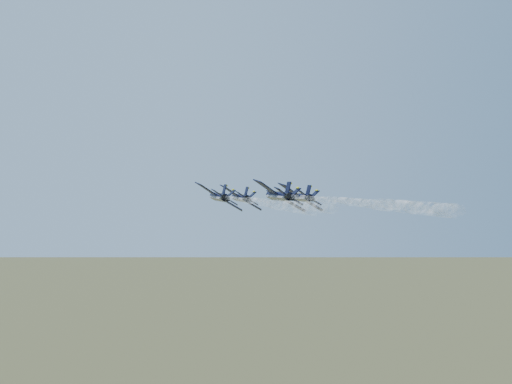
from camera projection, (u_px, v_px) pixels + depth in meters
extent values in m
cylinder|color=black|center=(241.00, 197.00, 131.25)|extent=(3.02, 11.70, 2.03)
cone|color=black|center=(233.00, 198.00, 137.88)|extent=(2.22, 2.43, 2.03)
ellipsoid|color=black|center=(238.00, 196.00, 134.17)|extent=(1.28, 2.18, 1.05)
cube|color=gray|center=(240.00, 200.00, 131.16)|extent=(2.21, 10.45, 1.01)
cube|color=black|center=(231.00, 191.00, 129.88)|extent=(5.16, 4.29, 2.73)
cube|color=yellow|center=(229.00, 191.00, 131.32)|extent=(4.09, 1.96, 2.68)
cube|color=black|center=(252.00, 204.00, 131.26)|extent=(4.94, 3.72, 2.73)
cube|color=yellow|center=(250.00, 204.00, 132.69)|extent=(4.27, 1.27, 2.68)
cube|color=black|center=(240.00, 193.00, 125.54)|extent=(2.42, 2.15, 1.27)
cube|color=black|center=(254.00, 201.00, 126.39)|extent=(2.33, 1.92, 1.27)
cube|color=black|center=(246.00, 191.00, 126.58)|extent=(0.80, 1.97, 2.24)
cube|color=black|center=(252.00, 194.00, 126.92)|extent=(1.96, 2.07, 1.60)
cylinder|color=black|center=(246.00, 197.00, 125.27)|extent=(1.40, 1.16, 1.32)
cylinder|color=black|center=(249.00, 198.00, 125.45)|extent=(1.40, 1.16, 1.32)
cylinder|color=black|center=(219.00, 197.00, 116.33)|extent=(3.02, 11.70, 2.03)
cone|color=black|center=(212.00, 197.00, 122.96)|extent=(2.22, 2.43, 2.03)
ellipsoid|color=black|center=(217.00, 195.00, 119.26)|extent=(1.28, 2.18, 1.05)
cube|color=gray|center=(217.00, 199.00, 116.24)|extent=(2.21, 10.45, 1.01)
cube|color=black|center=(207.00, 189.00, 114.96)|extent=(5.16, 4.29, 2.73)
cube|color=yellow|center=(206.00, 189.00, 116.40)|extent=(4.09, 1.96, 2.68)
cube|color=black|center=(232.00, 204.00, 116.34)|extent=(4.94, 3.72, 2.73)
cube|color=yellow|center=(230.00, 204.00, 117.77)|extent=(4.27, 1.27, 2.68)
cube|color=black|center=(217.00, 191.00, 110.62)|extent=(2.42, 2.15, 1.27)
cube|color=black|center=(233.00, 201.00, 111.47)|extent=(2.33, 1.92, 1.27)
cube|color=black|center=(224.00, 189.00, 111.66)|extent=(0.80, 1.97, 2.24)
cube|color=black|center=(231.00, 193.00, 112.00)|extent=(1.96, 2.07, 1.60)
cylinder|color=black|center=(224.00, 195.00, 110.35)|extent=(1.40, 1.16, 1.32)
cylinder|color=black|center=(227.00, 197.00, 110.53)|extent=(1.40, 1.16, 1.32)
cylinder|color=black|center=(300.00, 197.00, 120.42)|extent=(3.02, 11.70, 2.03)
cone|color=black|center=(289.00, 197.00, 127.05)|extent=(2.22, 2.43, 2.03)
ellipsoid|color=black|center=(296.00, 195.00, 123.34)|extent=(1.28, 2.18, 1.05)
cube|color=gray|center=(299.00, 199.00, 120.33)|extent=(2.21, 10.45, 1.01)
cube|color=black|center=(290.00, 190.00, 119.05)|extent=(5.16, 4.29, 2.73)
cube|color=yellow|center=(287.00, 190.00, 120.48)|extent=(4.09, 1.96, 2.68)
cube|color=black|center=(312.00, 204.00, 120.43)|extent=(4.94, 3.72, 2.73)
cube|color=yellow|center=(310.00, 204.00, 121.86)|extent=(4.27, 1.27, 2.68)
cube|color=black|center=(302.00, 192.00, 114.70)|extent=(2.42, 2.15, 1.27)
cube|color=black|center=(317.00, 201.00, 115.55)|extent=(2.33, 1.92, 1.27)
cube|color=black|center=(309.00, 189.00, 115.74)|extent=(0.80, 1.97, 2.24)
cube|color=black|center=(314.00, 193.00, 116.09)|extent=(1.96, 2.07, 1.60)
cylinder|color=black|center=(309.00, 196.00, 114.44)|extent=(1.40, 1.16, 1.32)
cylinder|color=black|center=(312.00, 198.00, 114.62)|extent=(1.40, 1.16, 1.32)
cylinder|color=black|center=(279.00, 195.00, 103.94)|extent=(3.02, 11.70, 2.03)
cone|color=black|center=(268.00, 196.00, 110.57)|extent=(2.22, 2.43, 2.03)
ellipsoid|color=black|center=(275.00, 194.00, 106.86)|extent=(1.28, 2.18, 1.05)
cube|color=gray|center=(278.00, 198.00, 103.84)|extent=(2.21, 10.45, 1.01)
cube|color=black|center=(267.00, 187.00, 102.57)|extent=(5.16, 4.29, 2.73)
cube|color=yellow|center=(264.00, 187.00, 104.00)|extent=(4.09, 1.96, 2.68)
cube|color=black|center=(293.00, 204.00, 103.94)|extent=(4.94, 3.72, 2.73)
cube|color=yellow|center=(291.00, 204.00, 105.38)|extent=(4.27, 1.27, 2.68)
cube|color=black|center=(281.00, 189.00, 98.22)|extent=(2.42, 2.15, 1.27)
cube|color=black|center=(298.00, 200.00, 99.07)|extent=(2.33, 1.92, 1.27)
cube|color=black|center=(288.00, 187.00, 99.26)|extent=(0.80, 1.97, 2.24)
cube|color=black|center=(295.00, 191.00, 99.61)|extent=(1.96, 2.07, 1.60)
cylinder|color=black|center=(288.00, 194.00, 97.96)|extent=(1.40, 1.16, 1.32)
cylinder|color=black|center=(292.00, 196.00, 98.14)|extent=(1.40, 1.16, 1.32)
cylinder|color=white|center=(258.00, 197.00, 117.69)|extent=(2.48, 16.49, 1.08)
cylinder|color=white|center=(283.00, 195.00, 102.81)|extent=(2.89, 16.52, 1.48)
cylinder|color=white|center=(316.00, 194.00, 87.93)|extent=(3.36, 16.56, 1.96)
cylinder|color=white|center=(236.00, 195.00, 102.78)|extent=(2.48, 16.49, 1.08)
cylinder|color=white|center=(261.00, 194.00, 87.90)|extent=(2.89, 16.52, 1.48)
cylinder|color=white|center=(297.00, 191.00, 73.02)|extent=(3.36, 16.56, 1.96)
cylinder|color=white|center=(327.00, 196.00, 106.86)|extent=(2.48, 16.49, 1.08)
cylinder|color=white|center=(366.00, 194.00, 91.98)|extent=(2.89, 16.52, 1.48)
cylinder|color=white|center=(419.00, 192.00, 77.10)|extent=(3.36, 16.56, 1.96)
cylinder|color=white|center=(308.00, 194.00, 90.38)|extent=(2.48, 16.49, 1.08)
cylinder|color=white|center=(351.00, 192.00, 75.50)|extent=(2.89, 16.52, 1.48)
cylinder|color=white|center=(416.00, 189.00, 60.62)|extent=(3.36, 16.56, 1.96)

